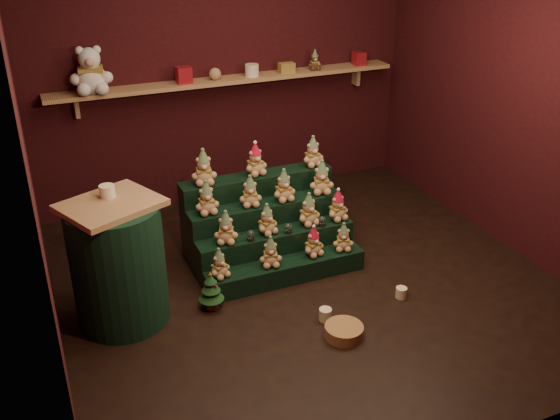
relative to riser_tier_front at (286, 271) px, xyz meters
name	(u,v)px	position (x,y,z in m)	size (l,w,h in m)	color
ground	(307,282)	(0.15, -0.10, -0.09)	(4.00, 4.00, 0.00)	black
back_wall	(224,66)	(0.15, 1.95, 1.31)	(4.00, 0.10, 2.80)	black
front_wall	(496,249)	(0.15, -2.15, 1.31)	(4.00, 0.10, 2.80)	black
left_wall	(20,165)	(-1.90, -0.10, 1.31)	(0.10, 4.00, 2.80)	black
right_wall	(524,95)	(2.20, -0.10, 1.31)	(0.10, 4.00, 2.80)	black
back_shelf	(230,80)	(0.15, 1.77, 1.20)	(3.60, 0.26, 0.24)	tan
riser_tier_front	(286,271)	(0.00, 0.00, 0.00)	(1.40, 0.22, 0.18)	black
riser_tier_midfront	(276,250)	(0.00, 0.22, 0.09)	(1.40, 0.22, 0.36)	black
riser_tier_midback	(266,230)	(0.00, 0.44, 0.18)	(1.40, 0.22, 0.54)	black
riser_tier_back	(257,211)	(0.00, 0.66, 0.27)	(1.40, 0.22, 0.72)	black
teddy_0	(219,263)	(-0.59, 0.00, 0.22)	(0.18, 0.16, 0.25)	tan
teddy_1	(271,252)	(-0.14, 0.00, 0.22)	(0.19, 0.17, 0.26)	tan
teddy_2	(313,241)	(0.26, 0.02, 0.22)	(0.19, 0.17, 0.26)	tan
teddy_3	(343,237)	(0.54, 0.00, 0.22)	(0.18, 0.16, 0.25)	tan
teddy_4	(226,227)	(-0.45, 0.21, 0.41)	(0.20, 0.18, 0.28)	tan
teddy_5	(267,219)	(-0.08, 0.22, 0.40)	(0.19, 0.17, 0.27)	tan
teddy_6	(309,209)	(0.32, 0.24, 0.41)	(0.21, 0.19, 0.29)	tan
teddy_7	(338,205)	(0.59, 0.22, 0.41)	(0.20, 0.18, 0.28)	tan
teddy_8	(206,198)	(-0.54, 0.44, 0.59)	(0.21, 0.19, 0.29)	tan
teddy_9	(250,191)	(-0.15, 0.44, 0.59)	(0.19, 0.18, 0.27)	tan
teddy_10	(284,185)	(0.16, 0.42, 0.59)	(0.20, 0.18, 0.28)	tan
teddy_11	(322,177)	(0.54, 0.44, 0.60)	(0.22, 0.20, 0.31)	tan
teddy_12	(204,167)	(-0.49, 0.65, 0.78)	(0.22, 0.20, 0.31)	tan
teddy_13	(255,159)	(-0.01, 0.67, 0.77)	(0.21, 0.19, 0.29)	tan
teddy_14	(313,152)	(0.55, 0.65, 0.77)	(0.20, 0.18, 0.28)	tan
snow_globe_a	(251,235)	(-0.25, 0.16, 0.32)	(0.07, 0.07, 0.09)	black
snow_globe_b	(288,228)	(0.09, 0.16, 0.32)	(0.07, 0.07, 0.09)	black
snow_globe_c	(322,221)	(0.41, 0.16, 0.32)	(0.07, 0.07, 0.09)	black
side_table	(118,263)	(-1.36, 0.00, 0.40)	(0.81, 0.75, 0.99)	tan
table_ornament	(107,191)	(-1.36, 0.10, 0.95)	(0.11, 0.11, 0.09)	beige
mini_christmas_tree	(211,290)	(-0.71, -0.15, 0.08)	(0.20, 0.20, 0.34)	#49311A
mug_left	(325,314)	(0.05, -0.64, -0.04)	(0.10, 0.10, 0.10)	beige
mug_right	(401,293)	(0.76, -0.61, -0.04)	(0.09, 0.09, 0.09)	beige
wicker_basket	(344,331)	(0.08, -0.88, -0.04)	(0.29, 0.29, 0.09)	#AA7044
white_bear	(90,64)	(-1.19, 1.74, 1.50)	(0.38, 0.35, 0.54)	white
brown_bear	(315,60)	(1.09, 1.74, 1.33)	(0.15, 0.13, 0.20)	#4F321A
gift_tin_red_a	(184,75)	(-0.32, 1.75, 1.31)	(0.14, 0.14, 0.16)	#A71922
gift_tin_cream	(252,70)	(0.38, 1.75, 1.29)	(0.14, 0.14, 0.12)	beige
gift_tin_red_b	(359,59)	(1.62, 1.75, 1.30)	(0.12, 0.12, 0.14)	#A71922
shelf_plush_ball	(215,74)	(-0.01, 1.75, 1.29)	(0.12, 0.12, 0.12)	tan
scarf_gift_box	(287,68)	(0.77, 1.75, 1.28)	(0.16, 0.10, 0.10)	#C4661B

